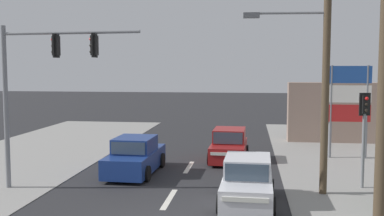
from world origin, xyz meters
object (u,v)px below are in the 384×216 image
(traffic_signal_mast, at_px, (37,77))
(sedan_kerbside_parked, at_px, (135,157))
(hatchback_oncoming_mid, at_px, (247,183))
(utility_pole_foreground_right, at_px, (380,18))
(utility_pole_midground_right, at_px, (322,59))
(hatchback_crossing_left, at_px, (229,146))
(shopping_plaza_sign, at_px, (349,98))
(pedestal_signal_right_kerb, at_px, (364,124))

(traffic_signal_mast, distance_m, sedan_kerbside_parked, 5.36)
(hatchback_oncoming_mid, distance_m, sedan_kerbside_parked, 6.02)
(utility_pole_foreground_right, bearing_deg, traffic_signal_mast, 150.68)
(hatchback_oncoming_mid, bearing_deg, utility_pole_midground_right, 30.21)
(hatchback_crossing_left, bearing_deg, utility_pole_midground_right, -57.41)
(shopping_plaza_sign, xyz_separation_m, sedan_kerbside_parked, (-9.62, -4.45, -2.28))
(shopping_plaza_sign, relative_size, hatchback_oncoming_mid, 1.25)
(utility_pole_foreground_right, bearing_deg, sedan_kerbside_parked, 130.27)
(utility_pole_midground_right, bearing_deg, utility_pole_foreground_right, -88.88)
(sedan_kerbside_parked, bearing_deg, pedestal_signal_right_kerb, -7.89)
(shopping_plaza_sign, bearing_deg, hatchback_oncoming_mid, -120.86)
(utility_pole_foreground_right, height_order, hatchback_crossing_left, utility_pole_foreground_right)
(traffic_signal_mast, bearing_deg, utility_pole_midground_right, 4.30)
(hatchback_oncoming_mid, distance_m, hatchback_crossing_left, 6.90)
(utility_pole_foreground_right, distance_m, sedan_kerbside_parked, 12.39)
(utility_pole_foreground_right, relative_size, traffic_signal_mast, 1.70)
(shopping_plaza_sign, height_order, sedan_kerbside_parked, shopping_plaza_sign)
(hatchback_crossing_left, bearing_deg, pedestal_signal_right_kerb, -40.36)
(shopping_plaza_sign, bearing_deg, pedestal_signal_right_kerb, -96.30)
(shopping_plaza_sign, xyz_separation_m, hatchback_oncoming_mid, (-4.87, -8.15, -2.28))
(pedestal_signal_right_kerb, bearing_deg, hatchback_crossing_left, 139.64)
(shopping_plaza_sign, bearing_deg, traffic_signal_mast, -149.10)
(pedestal_signal_right_kerb, bearing_deg, shopping_plaza_sign, 83.70)
(hatchback_crossing_left, bearing_deg, shopping_plaza_sign, 12.77)
(traffic_signal_mast, xyz_separation_m, sedan_kerbside_parked, (2.81, 2.99, -3.44))
(utility_pole_foreground_right, distance_m, hatchback_oncoming_mid, 7.41)
(utility_pole_midground_right, height_order, hatchback_oncoming_mid, utility_pole_midground_right)
(hatchback_crossing_left, bearing_deg, sedan_kerbside_parked, -140.68)
(traffic_signal_mast, distance_m, hatchback_crossing_left, 9.67)
(utility_pole_foreground_right, distance_m, pedestal_signal_right_kerb, 8.23)
(utility_pole_midground_right, relative_size, traffic_signal_mast, 1.47)
(utility_pole_midground_right, relative_size, pedestal_signal_right_kerb, 2.48)
(utility_pole_midground_right, xyz_separation_m, hatchback_oncoming_mid, (-2.52, -1.46, -4.07))
(traffic_signal_mast, distance_m, shopping_plaza_sign, 14.54)
(pedestal_signal_right_kerb, bearing_deg, hatchback_oncoming_mid, -149.95)
(utility_pole_foreground_right, xyz_separation_m, hatchback_crossing_left, (-3.56, 11.86, -4.76))
(pedestal_signal_right_kerb, xyz_separation_m, hatchback_oncoming_mid, (-4.24, -2.45, -1.71))
(utility_pole_midground_right, bearing_deg, traffic_signal_mast, -175.70)
(utility_pole_foreground_right, xyz_separation_m, traffic_signal_mast, (-10.21, 5.73, -1.32))
(hatchback_crossing_left, bearing_deg, traffic_signal_mast, -137.31)
(utility_pole_midground_right, height_order, hatchback_crossing_left, utility_pole_midground_right)
(utility_pole_foreground_right, distance_m, utility_pole_midground_right, 6.53)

